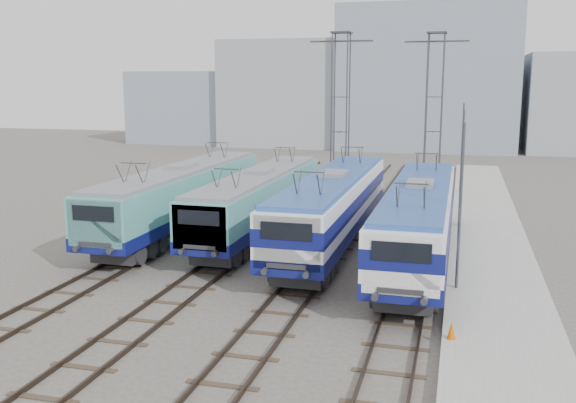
% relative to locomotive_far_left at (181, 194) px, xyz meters
% --- Properties ---
extents(ground, '(160.00, 160.00, 0.00)m').
position_rel_locomotive_far_left_xyz_m(ground, '(6.75, -9.11, -2.30)').
color(ground, '#514C47').
extents(platform, '(4.00, 70.00, 0.30)m').
position_rel_locomotive_far_left_xyz_m(platform, '(16.95, -1.11, -2.15)').
color(platform, '#9E9E99').
rests_on(platform, ground).
extents(locomotive_far_left, '(2.92, 18.47, 3.48)m').
position_rel_locomotive_far_left_xyz_m(locomotive_far_left, '(0.00, 0.00, 0.00)').
color(locomotive_far_left, '#0E1358').
rests_on(locomotive_far_left, ground).
extents(locomotive_center_left, '(2.77, 17.51, 3.30)m').
position_rel_locomotive_far_left_xyz_m(locomotive_center_left, '(4.50, 0.51, -0.11)').
color(locomotive_center_left, '#0E1358').
rests_on(locomotive_center_left, ground).
extents(locomotive_center_right, '(2.95, 18.64, 3.51)m').
position_rel_locomotive_far_left_xyz_m(locomotive_center_right, '(9.00, -1.03, 0.08)').
color(locomotive_center_right, '#0E1358').
rests_on(locomotive_center_right, ground).
extents(locomotive_far_right, '(2.92, 18.49, 3.48)m').
position_rel_locomotive_far_left_xyz_m(locomotive_far_right, '(13.50, -2.95, 0.06)').
color(locomotive_far_right, '#0E1358').
rests_on(locomotive_far_right, ground).
extents(catenary_tower_west, '(4.50, 1.20, 12.00)m').
position_rel_locomotive_far_left_xyz_m(catenary_tower_west, '(6.75, 12.89, 4.35)').
color(catenary_tower_west, '#3F4247').
rests_on(catenary_tower_west, ground).
extents(catenary_tower_east, '(4.50, 1.20, 12.00)m').
position_rel_locomotive_far_left_xyz_m(catenary_tower_east, '(13.25, 14.89, 4.35)').
color(catenary_tower_east, '#3F4247').
rests_on(catenary_tower_east, ground).
extents(mast_front, '(0.12, 0.12, 7.00)m').
position_rel_locomotive_far_left_xyz_m(mast_front, '(15.35, -7.11, 1.20)').
color(mast_front, '#3F4247').
rests_on(mast_front, ground).
extents(mast_mid, '(0.12, 0.12, 7.00)m').
position_rel_locomotive_far_left_xyz_m(mast_mid, '(15.35, 4.89, 1.20)').
color(mast_mid, '#3F4247').
rests_on(mast_mid, ground).
extents(mast_rear, '(0.12, 0.12, 7.00)m').
position_rel_locomotive_far_left_xyz_m(mast_rear, '(15.35, 16.89, 1.20)').
color(mast_rear, '#3F4247').
rests_on(mast_rear, ground).
extents(safety_cone, '(0.28, 0.28, 0.58)m').
position_rel_locomotive_far_left_xyz_m(safety_cone, '(15.25, -12.63, -1.70)').
color(safety_cone, '#D05400').
rests_on(safety_cone, platform).
extents(building_west, '(18.00, 12.00, 14.00)m').
position_rel_locomotive_far_left_xyz_m(building_west, '(-7.25, 52.89, 4.70)').
color(building_west, '#8F97A1').
rests_on(building_west, ground).
extents(building_center, '(22.00, 14.00, 18.00)m').
position_rel_locomotive_far_left_xyz_m(building_center, '(10.75, 52.89, 6.70)').
color(building_center, gray).
rests_on(building_center, ground).
extents(building_far_west, '(14.00, 10.00, 10.00)m').
position_rel_locomotive_far_left_xyz_m(building_far_west, '(-23.25, 52.89, 2.70)').
color(building_far_west, gray).
rests_on(building_far_west, ground).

